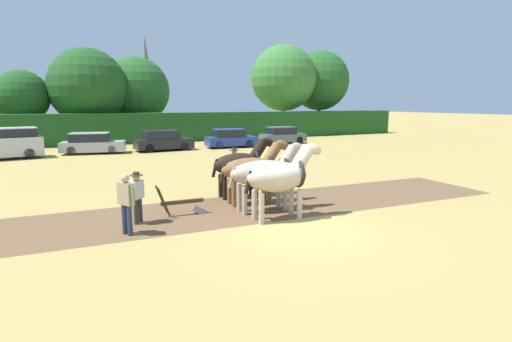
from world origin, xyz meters
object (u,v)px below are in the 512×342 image
(draft_horse_lead_left, at_px, (281,176))
(plow, at_px, (186,205))
(tree_center_left, at_px, (22,97))
(tree_far_right, at_px, (319,81))
(draft_horse_trail_right, at_px, (241,164))
(farmer_beside_team, at_px, (234,164))
(tree_center_right, at_px, (136,90))
(tree_center, at_px, (88,87))
(tree_right, at_px, (284,78))
(church_spire, at_px, (146,79))
(farmer_onlooker_left, at_px, (126,200))
(parked_car_center, at_px, (231,139))
(draft_horse_lead_right, at_px, (266,172))
(parked_car_left, at_px, (92,144))
(parked_car_center_left, at_px, (163,141))
(draft_horse_trail_left, at_px, (253,169))
(parked_car_center_right, at_px, (282,135))
(farmer_at_plow, at_px, (137,194))
(parked_van, at_px, (1,143))

(draft_horse_lead_left, height_order, plow, draft_horse_lead_left)
(tree_center_left, xyz_separation_m, tree_far_right, (31.88, 0.71, 2.15))
(draft_horse_trail_right, height_order, farmer_beside_team, draft_horse_trail_right)
(tree_center_right, distance_m, plow, 30.84)
(tree_center, distance_m, farmer_beside_team, 25.59)
(tree_right, xyz_separation_m, church_spire, (-10.69, 25.30, 0.94))
(draft_horse_lead_left, bearing_deg, draft_horse_trail_right, 89.95)
(farmer_onlooker_left, bearing_deg, draft_horse_lead_left, -35.59)
(tree_right, bearing_deg, draft_horse_trail_right, -122.70)
(tree_center, distance_m, parked_car_center, 15.04)
(draft_horse_lead_left, distance_m, plow, 3.27)
(draft_horse_lead_right, height_order, farmer_beside_team, draft_horse_lead_right)
(church_spire, bearing_deg, parked_car_left, -107.11)
(draft_horse_lead_right, height_order, parked_car_center_left, draft_horse_lead_right)
(draft_horse_trail_right, xyz_separation_m, parked_car_center, (6.32, 16.46, -0.57))
(tree_center_left, distance_m, draft_horse_trail_right, 28.58)
(parked_car_left, xyz_separation_m, parked_car_center_left, (5.03, -0.37, 0.02))
(draft_horse_trail_left, distance_m, parked_car_left, 18.68)
(church_spire, relative_size, farmer_beside_team, 8.27)
(draft_horse_lead_left, height_order, parked_car_center_right, draft_horse_lead_left)
(plow, relative_size, parked_car_center, 0.39)
(farmer_at_plow, height_order, farmer_onlooker_left, farmer_onlooker_left)
(parked_car_center, bearing_deg, farmer_at_plow, -115.92)
(church_spire, bearing_deg, draft_horse_trail_right, -97.16)
(draft_horse_trail_right, height_order, parked_car_center_left, draft_horse_trail_right)
(parked_van, bearing_deg, parked_car_center_right, -6.45)
(tree_right, distance_m, draft_horse_trail_right, 32.33)
(draft_horse_lead_right, bearing_deg, draft_horse_trail_left, 89.76)
(parked_car_left, bearing_deg, draft_horse_trail_right, -64.12)
(tree_center, height_order, parked_van, tree_center)
(draft_horse_lead_right, height_order, draft_horse_trail_left, draft_horse_lead_right)
(tree_center, xyz_separation_m, parked_van, (-6.06, -10.40, -4.05))
(farmer_beside_team, relative_size, parked_car_center_left, 0.38)
(plow, bearing_deg, draft_horse_lead_left, -32.68)
(tree_center_right, distance_m, draft_horse_lead_right, 31.16)
(farmer_at_plow, bearing_deg, parked_car_center_right, 96.22)
(farmer_at_plow, bearing_deg, farmer_onlooker_left, -69.44)
(tree_center_left, height_order, tree_center, tree_center)
(tree_center, bearing_deg, plow, -87.94)
(farmer_onlooker_left, distance_m, parked_van, 19.88)
(tree_center_left, distance_m, parked_car_center, 18.96)
(tree_center_right, xyz_separation_m, draft_horse_lead_right, (-1.04, -30.93, -3.57))
(church_spire, relative_size, draft_horse_lead_left, 5.14)
(farmer_onlooker_left, xyz_separation_m, parked_van, (-5.03, 19.23, 0.05))
(tree_far_right, xyz_separation_m, parked_car_center_left, (-22.00, -10.94, -5.57))
(tree_far_right, bearing_deg, draft_horse_trail_left, -128.42)
(tree_center, bearing_deg, farmer_at_plow, -91.15)
(draft_horse_lead_right, height_order, parked_car_left, draft_horse_lead_right)
(farmer_onlooker_left, bearing_deg, plow, 2.25)
(parked_car_center, relative_size, parked_car_center_right, 1.06)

